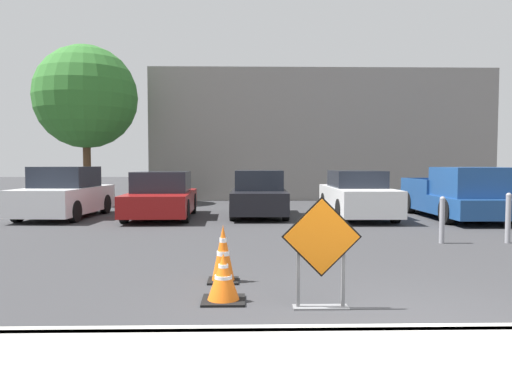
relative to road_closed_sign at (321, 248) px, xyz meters
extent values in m
plane|color=#333335|center=(0.69, 8.93, -0.72)|extent=(96.00, 96.00, 0.00)
cube|color=#ADAAA3|center=(0.69, -1.07, -0.65)|extent=(28.39, 0.20, 0.14)
cube|color=black|center=(0.00, 0.00, 0.14)|extent=(0.94, 0.02, 0.94)
cube|color=orange|center=(0.00, -0.02, 0.14)|extent=(0.89, 0.02, 0.89)
cube|color=slate|center=(0.00, 0.04, -0.71)|extent=(0.65, 0.20, 0.02)
cube|color=slate|center=(-0.27, 0.04, -0.29)|extent=(0.04, 0.04, 0.86)
cube|color=slate|center=(0.27, 0.04, -0.29)|extent=(0.04, 0.04, 0.86)
cube|color=black|center=(-1.16, 0.35, -0.71)|extent=(0.53, 0.53, 0.03)
cone|color=orange|center=(-1.16, 0.35, -0.41)|extent=(0.40, 0.40, 0.57)
cylinder|color=white|center=(-1.16, 0.35, -0.28)|extent=(0.12, 0.12, 0.05)
cylinder|color=white|center=(-1.16, 0.35, -0.42)|extent=(0.22, 0.22, 0.05)
cube|color=black|center=(-1.21, 1.39, -0.71)|extent=(0.44, 0.44, 0.03)
cone|color=orange|center=(-1.21, 1.39, -0.29)|extent=(0.33, 0.33, 0.80)
cylinder|color=white|center=(-1.21, 1.39, -0.12)|extent=(0.10, 0.10, 0.07)
cylinder|color=white|center=(-1.21, 1.39, -0.31)|extent=(0.18, 0.18, 0.07)
cube|color=silver|center=(-6.58, 10.06, -0.16)|extent=(2.11, 4.29, 0.78)
cube|color=#1E232D|center=(-6.58, 10.16, 0.56)|extent=(1.74, 2.02, 0.65)
cylinder|color=black|center=(-5.82, 8.71, -0.40)|extent=(0.24, 0.66, 0.64)
cylinder|color=black|center=(-7.51, 8.82, -0.40)|extent=(0.24, 0.66, 0.64)
cylinder|color=black|center=(-5.66, 11.30, -0.40)|extent=(0.24, 0.66, 0.64)
cylinder|color=black|center=(-7.35, 11.41, -0.40)|extent=(0.24, 0.66, 0.64)
cube|color=maroon|center=(-3.51, 9.89, -0.22)|extent=(2.01, 4.44, 0.62)
cube|color=#1E232D|center=(-3.51, 10.00, 0.41)|extent=(1.72, 2.07, 0.64)
cylinder|color=black|center=(-2.60, 8.56, -0.38)|extent=(0.22, 0.69, 0.68)
cylinder|color=black|center=(-4.34, 8.51, -0.38)|extent=(0.22, 0.69, 0.68)
cylinder|color=black|center=(-2.67, 11.28, -0.38)|extent=(0.22, 0.69, 0.68)
cylinder|color=black|center=(-4.41, 11.23, -0.38)|extent=(0.22, 0.69, 0.68)
cube|color=black|center=(-0.43, 10.31, -0.20)|extent=(1.80, 4.08, 0.67)
cube|color=#1E232D|center=(-0.43, 10.41, 0.45)|extent=(1.55, 1.89, 0.63)
cylinder|color=black|center=(0.33, 9.04, -0.38)|extent=(0.22, 0.69, 0.68)
cylinder|color=black|center=(-1.24, 9.07, -0.38)|extent=(0.22, 0.69, 0.68)
cylinder|color=black|center=(0.39, 11.54, -0.38)|extent=(0.22, 0.69, 0.68)
cylinder|color=black|center=(-1.19, 11.58, -0.38)|extent=(0.22, 0.69, 0.68)
cube|color=white|center=(2.65, 9.84, -0.15)|extent=(1.74, 4.64, 0.77)
cube|color=#1E232D|center=(2.65, 9.96, 0.49)|extent=(1.52, 2.14, 0.52)
cylinder|color=black|center=(3.43, 8.40, -0.38)|extent=(0.20, 0.70, 0.69)
cylinder|color=black|center=(1.85, 8.41, -0.38)|extent=(0.20, 0.70, 0.69)
cylinder|color=black|center=(3.45, 11.27, -0.38)|extent=(0.20, 0.70, 0.69)
cylinder|color=black|center=(1.87, 11.28, -0.38)|extent=(0.20, 0.70, 0.69)
cube|color=navy|center=(5.73, 9.63, -0.25)|extent=(2.07, 5.23, 0.55)
cube|color=navy|center=(5.73, 8.46, 0.45)|extent=(1.89, 2.10, 0.85)
cube|color=navy|center=(5.72, 11.88, 0.25)|extent=(1.95, 0.11, 0.45)
cube|color=navy|center=(6.70, 10.68, 0.25)|extent=(0.11, 2.51, 0.45)
cube|color=navy|center=(4.75, 10.67, 0.25)|extent=(0.11, 2.51, 0.45)
cylinder|color=black|center=(4.79, 8.06, -0.36)|extent=(0.24, 0.73, 0.72)
cylinder|color=black|center=(6.66, 11.20, -0.36)|extent=(0.24, 0.73, 0.72)
cylinder|color=black|center=(4.78, 11.19, -0.36)|extent=(0.24, 0.73, 0.72)
cylinder|color=black|center=(7.89, 11.52, -0.40)|extent=(0.23, 0.65, 0.64)
cylinder|color=gray|center=(3.33, 4.76, -0.25)|extent=(0.11, 0.11, 0.95)
sphere|color=gray|center=(3.33, 4.76, 0.23)|extent=(0.12, 0.12, 0.12)
cylinder|color=gray|center=(4.76, 4.76, -0.21)|extent=(0.11, 0.11, 1.03)
sphere|color=gray|center=(4.76, 4.76, 0.30)|extent=(0.12, 0.12, 0.12)
cube|color=gray|center=(2.74, 19.52, 2.31)|extent=(16.02, 5.00, 6.07)
cylinder|color=#513823|center=(-7.51, 15.35, 0.71)|extent=(0.32, 0.32, 2.88)
sphere|color=#2D6B28|center=(-7.51, 15.35, 3.75)|extent=(4.26, 4.26, 4.26)
camera|label=1|loc=(-0.90, -5.76, 0.99)|focal=35.00mm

